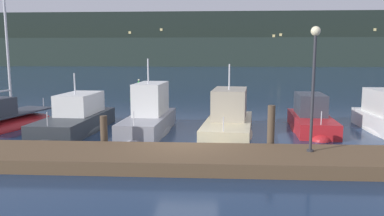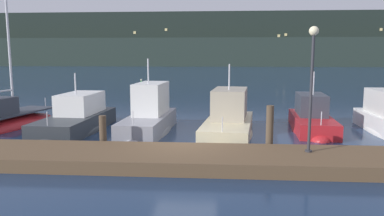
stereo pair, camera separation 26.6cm
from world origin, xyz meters
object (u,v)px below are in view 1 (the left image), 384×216
motorboat_berth_5 (311,124)px  dock_lamppost (314,70)px  motorboat_berth_3 (149,124)px  channel_buoy (139,92)px  motorboat_berth_2 (76,125)px  motorboat_berth_4 (229,125)px  sailboat_berth_1 (3,124)px

motorboat_berth_5 → dock_lamppost: bearing=-104.4°
motorboat_berth_3 → dock_lamppost: (6.50, -4.94, 2.85)m
motorboat_berth_3 → channel_buoy: bearing=103.4°
motorboat_berth_2 → motorboat_berth_5: 11.76m
motorboat_berth_2 → dock_lamppost: size_ratio=1.56×
motorboat_berth_2 → channel_buoy: 12.98m
motorboat_berth_4 → channel_buoy: bearing=118.1°
motorboat_berth_2 → motorboat_berth_3: (3.66, -0.06, 0.13)m
motorboat_berth_5 → motorboat_berth_2: bearing=-174.9°
channel_buoy → motorboat_berth_4: bearing=-61.9°
motorboat_berth_3 → motorboat_berth_4: motorboat_berth_3 is taller
sailboat_berth_1 → motorboat_berth_3: size_ratio=1.57×
motorboat_berth_2 → sailboat_berth_1: bearing=173.7°
motorboat_berth_3 → motorboat_berth_4: 3.87m
motorboat_berth_4 → dock_lamppost: bearing=-61.6°
motorboat_berth_4 → dock_lamppost: 6.23m
sailboat_berth_1 → motorboat_berth_3: bearing=-3.7°
motorboat_berth_3 → motorboat_berth_4: bearing=-1.1°
channel_buoy → dock_lamppost: bearing=-61.8°
motorboat_berth_4 → channel_buoy: motorboat_berth_4 is taller
sailboat_berth_1 → motorboat_berth_5: sailboat_berth_1 is taller
dock_lamppost → sailboat_berth_1: bearing=159.0°
motorboat_berth_2 → channel_buoy: size_ratio=3.85×
motorboat_berth_2 → motorboat_berth_3: size_ratio=1.07×
motorboat_berth_5 → motorboat_berth_4: bearing=-164.2°
motorboat_berth_4 → channel_buoy: 14.85m
dock_lamppost → motorboat_berth_5: bearing=75.6°
motorboat_berth_2 → channel_buoy: (0.54, 12.97, 0.32)m
motorboat_berth_2 → motorboat_berth_5: motorboat_berth_5 is taller
sailboat_berth_1 → motorboat_berth_5: size_ratio=1.69×
motorboat_berth_3 → motorboat_berth_5: 8.14m
motorboat_berth_5 → dock_lamppost: 6.93m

